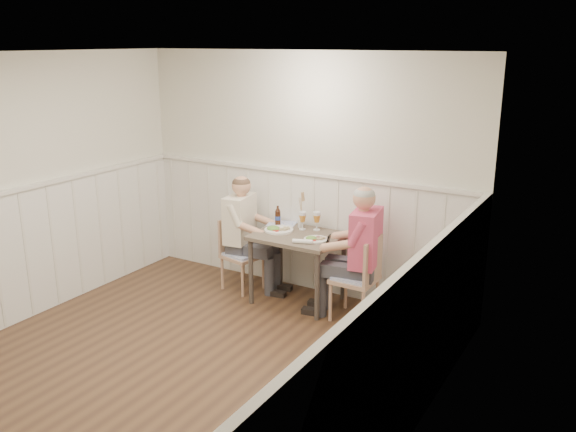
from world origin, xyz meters
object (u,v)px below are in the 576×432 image
Objects in this scene: chair_right at (360,276)px; grass_vase at (300,210)px; dining_table at (298,244)px; diner_cream at (243,241)px; chair_left at (239,251)px; beer_bottle at (278,217)px; man_in_pink at (361,263)px.

chair_right is 1.02m from grass_vase.
grass_vase is at bearing 113.77° from dining_table.
chair_left is at bearing -135.42° from diner_cream.
chair_left is at bearing 177.16° from chair_right.
grass_vase reaches higher than chair_right.
beer_bottle is 0.27m from grass_vase.
diner_cream is 0.49m from beer_bottle.
diner_cream reaches higher than beer_bottle.
dining_table is 0.77m from chair_right.
dining_table is 1.02× the size of chair_right.
man_in_pink is at bearing -1.09° from chair_left.
man_in_pink is at bearing -2.48° from diner_cream.
diner_cream is at bearing -161.36° from grass_vase.
chair_left is 3.68× the size of beer_bottle.
dining_table is 0.44m from beer_bottle.
beer_bottle is at bearing -166.08° from grass_vase.
chair_right is 1.49m from chair_left.
grass_vase reaches higher than chair_left.
diner_cream is (-0.71, 0.03, -0.10)m from dining_table.
grass_vase is (-0.85, 0.31, 0.47)m from chair_right.
dining_table is at bearing -66.23° from grass_vase.
diner_cream reaches higher than chair_right.
man_in_pink is (1.48, -0.03, 0.14)m from chair_left.
chair_right reaches higher than chair_left.
chair_right is at bearing -20.18° from grass_vase.
dining_table is 0.74m from man_in_pink.
beer_bottle reaches higher than chair_left.
chair_left is 1.48m from man_in_pink.
beer_bottle is at bearing 153.58° from dining_table.
man_in_pink is at bearing -17.71° from grass_vase.
chair_left is (-1.49, 0.07, -0.03)m from chair_right.
man_in_pink reaches higher than dining_table.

